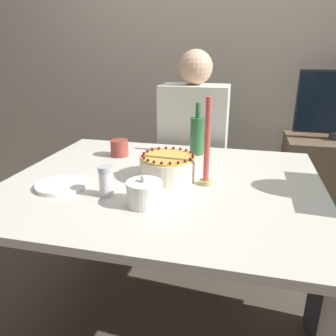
% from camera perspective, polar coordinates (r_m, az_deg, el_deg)
% --- Properties ---
extents(ground_plane, '(12.00, 12.00, 0.00)m').
position_cam_1_polar(ground_plane, '(1.78, -0.77, -25.40)').
color(ground_plane, '#4C4238').
extents(wall_behind, '(8.00, 0.05, 2.60)m').
position_cam_1_polar(wall_behind, '(2.63, 7.11, 20.59)').
color(wall_behind, '#ADA393').
rests_on(wall_behind, ground_plane).
extents(dining_table, '(1.27, 1.06, 0.76)m').
position_cam_1_polar(dining_table, '(1.39, -0.89, -6.49)').
color(dining_table, beige).
rests_on(dining_table, ground_plane).
extents(cake, '(0.23, 0.23, 0.11)m').
position_cam_1_polar(cake, '(1.36, -0.00, 0.16)').
color(cake, '#EFE5CC').
rests_on(cake, dining_table).
extents(sugar_bowl, '(0.13, 0.13, 0.11)m').
position_cam_1_polar(sugar_bowl, '(1.13, -4.15, -4.40)').
color(sugar_bowl, white).
rests_on(sugar_bowl, dining_table).
extents(sugar_shaker, '(0.06, 0.06, 0.11)m').
position_cam_1_polar(sugar_shaker, '(1.21, -10.72, -2.22)').
color(sugar_shaker, white).
rests_on(sugar_shaker, dining_table).
extents(plate_stack, '(0.20, 0.20, 0.02)m').
position_cam_1_polar(plate_stack, '(1.35, -18.00, -2.84)').
color(plate_stack, white).
rests_on(plate_stack, dining_table).
extents(candle, '(0.05, 0.05, 0.35)m').
position_cam_1_polar(candle, '(1.27, 6.79, 3.20)').
color(candle, tan).
rests_on(candle, dining_table).
extents(bottle, '(0.07, 0.07, 0.26)m').
position_cam_1_polar(bottle, '(1.67, 5.15, 5.77)').
color(bottle, '#2D6638').
rests_on(bottle, dining_table).
extents(cup, '(0.09, 0.09, 0.08)m').
position_cam_1_polar(cup, '(1.67, -8.45, 3.46)').
color(cup, '#993D33').
rests_on(cup, dining_table).
extents(person_man_blue_shirt, '(0.40, 0.34, 1.27)m').
position_cam_1_polar(person_man_blue_shirt, '(2.09, 4.33, -0.02)').
color(person_man_blue_shirt, '#595960').
rests_on(person_man_blue_shirt, ground_plane).
extents(side_cabinet, '(0.64, 0.42, 0.69)m').
position_cam_1_polar(side_cabinet, '(2.60, 26.05, -2.90)').
color(side_cabinet, brown).
rests_on(side_cabinet, ground_plane).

